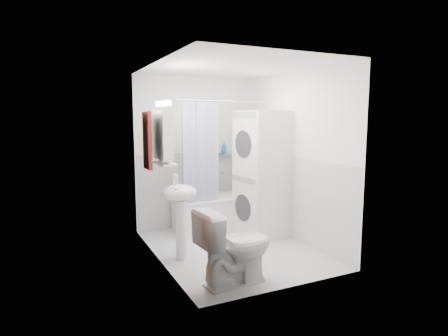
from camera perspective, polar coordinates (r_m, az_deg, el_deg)
name	(u,v)px	position (r m, az deg, el deg)	size (l,w,h in m)	color
floor	(232,249)	(5.18, 1.25, -12.18)	(2.60, 2.60, 0.00)	#BBBBBF
room_walls	(232,139)	(4.88, 1.30, 4.48)	(2.60, 2.60, 2.60)	white
wainscot	(223,201)	(5.27, -0.17, -5.04)	(1.98, 2.58, 2.58)	silver
door	(177,189)	(4.07, -7.23, -3.13)	(0.05, 2.00, 2.00)	brown
bathtub	(219,211)	(5.98, -0.78, -6.52)	(1.39, 0.66, 0.53)	white
tub_spout	(221,172)	(6.25, -0.39, -0.67)	(0.04, 0.04, 0.12)	silver
curtain_rod	(226,101)	(5.56, 0.37, 10.15)	(0.02, 0.02, 1.57)	silver
shower_curtain	(201,153)	(5.41, -3.56, 2.26)	(0.55, 0.02, 1.45)	#151549
sink	(180,204)	(4.64, -6.75, -5.51)	(0.44, 0.37, 1.04)	white
medicine_cabinet	(163,134)	(4.64, -9.34, 5.18)	(0.13, 0.50, 0.71)	white
shelf	(164,163)	(4.67, -9.07, 0.71)	(0.18, 0.54, 0.03)	silver
shower_caddy	(224,155)	(6.23, 0.07, 2.05)	(0.22, 0.06, 0.02)	silver
towel	(147,139)	(5.24, -11.60, 4.30)	(0.07, 0.33, 0.81)	#561F18
washer_dryer	(263,174)	(5.57, 5.91, -0.93)	(0.72, 0.72, 1.86)	white
toilet	(235,246)	(4.04, 1.70, -11.86)	(0.46, 0.83, 0.81)	white
soap_pump	(175,180)	(4.90, -7.49, -1.90)	(0.08, 0.17, 0.08)	gray
shelf_bottle	(168,161)	(4.52, -8.54, 1.10)	(0.07, 0.18, 0.07)	gray
shelf_cup	(162,157)	(4.78, -9.49, 1.61)	(0.10, 0.09, 0.10)	gray
shampoo_a	(218,150)	(6.17, -0.99, 2.71)	(0.13, 0.17, 0.13)	gray
shampoo_b	(224,152)	(6.22, 0.01, 2.51)	(0.08, 0.21, 0.08)	#2B6AAD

